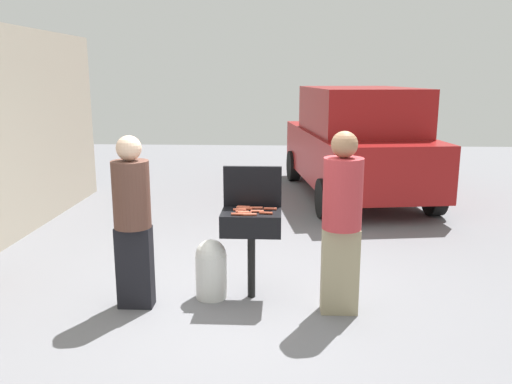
{
  "coord_description": "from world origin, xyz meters",
  "views": [
    {
      "loc": [
        0.38,
        -4.96,
        2.25
      ],
      "look_at": [
        0.1,
        0.63,
        1.0
      ],
      "focal_mm": 37.01,
      "sensor_mm": 36.0,
      "label": 1
    }
  ],
  "objects_px": {
    "hot_dog_3": "(238,214)",
    "hot_dog_5": "(243,208)",
    "person_left": "(132,216)",
    "hot_dog_6": "(242,212)",
    "propane_tank": "(211,268)",
    "hot_dog_4": "(246,209)",
    "hot_dog_0": "(240,210)",
    "hot_dog_2": "(250,215)",
    "hot_dog_9": "(270,209)",
    "hot_dog_11": "(244,207)",
    "person_right": "(342,217)",
    "hot_dog_7": "(256,208)",
    "parked_minivan": "(357,142)",
    "bbq_grill": "(251,225)",
    "hot_dog_8": "(257,211)",
    "hot_dog_1": "(245,213)",
    "hot_dog_10": "(266,213)"
  },
  "relations": [
    {
      "from": "hot_dog_0",
      "to": "person_right",
      "type": "xyz_separation_m",
      "value": [
        0.98,
        -0.32,
        0.03
      ]
    },
    {
      "from": "hot_dog_0",
      "to": "hot_dog_2",
      "type": "bearing_deg",
      "value": -57.21
    },
    {
      "from": "hot_dog_3",
      "to": "hot_dog_5",
      "type": "xyz_separation_m",
      "value": [
        0.03,
        0.25,
        0.0
      ]
    },
    {
      "from": "hot_dog_3",
      "to": "propane_tank",
      "type": "bearing_deg",
      "value": 156.95
    },
    {
      "from": "propane_tank",
      "to": "hot_dog_7",
      "type": "bearing_deg",
      "value": 16.23
    },
    {
      "from": "hot_dog_4",
      "to": "person_left",
      "type": "xyz_separation_m",
      "value": [
        -1.07,
        -0.33,
        -0.0
      ]
    },
    {
      "from": "hot_dog_1",
      "to": "hot_dog_5",
      "type": "bearing_deg",
      "value": 100.24
    },
    {
      "from": "person_left",
      "to": "hot_dog_3",
      "type": "bearing_deg",
      "value": 7.15
    },
    {
      "from": "hot_dog_0",
      "to": "person_right",
      "type": "distance_m",
      "value": 1.03
    },
    {
      "from": "hot_dog_4",
      "to": "hot_dog_11",
      "type": "height_order",
      "value": "same"
    },
    {
      "from": "hot_dog_5",
      "to": "hot_dog_6",
      "type": "xyz_separation_m",
      "value": [
        0.01,
        -0.17,
        0.0
      ]
    },
    {
      "from": "hot_dog_3",
      "to": "hot_dog_9",
      "type": "height_order",
      "value": "same"
    },
    {
      "from": "hot_dog_8",
      "to": "propane_tank",
      "type": "relative_size",
      "value": 0.21
    },
    {
      "from": "hot_dog_3",
      "to": "person_left",
      "type": "distance_m",
      "value": 1.01
    },
    {
      "from": "hot_dog_2",
      "to": "person_right",
      "type": "relative_size",
      "value": 0.07
    },
    {
      "from": "hot_dog_1",
      "to": "propane_tank",
      "type": "bearing_deg",
      "value": 169.09
    },
    {
      "from": "hot_dog_9",
      "to": "hot_dog_7",
      "type": "bearing_deg",
      "value": 169.04
    },
    {
      "from": "bbq_grill",
      "to": "hot_dog_5",
      "type": "distance_m",
      "value": 0.2
    },
    {
      "from": "parked_minivan",
      "to": "hot_dog_11",
      "type": "bearing_deg",
      "value": 60.68
    },
    {
      "from": "bbq_grill",
      "to": "parked_minivan",
      "type": "bearing_deg",
      "value": 70.37
    },
    {
      "from": "hot_dog_3",
      "to": "hot_dog_7",
      "type": "distance_m",
      "value": 0.3
    },
    {
      "from": "hot_dog_0",
      "to": "hot_dog_9",
      "type": "distance_m",
      "value": 0.31
    },
    {
      "from": "hot_dog_10",
      "to": "propane_tank",
      "type": "height_order",
      "value": "hot_dog_10"
    },
    {
      "from": "hot_dog_10",
      "to": "person_left",
      "type": "bearing_deg",
      "value": -171.9
    },
    {
      "from": "parked_minivan",
      "to": "propane_tank",
      "type": "bearing_deg",
      "value": 57.98
    },
    {
      "from": "bbq_grill",
      "to": "hot_dog_2",
      "type": "bearing_deg",
      "value": -91.21
    },
    {
      "from": "bbq_grill",
      "to": "person_left",
      "type": "xyz_separation_m",
      "value": [
        -1.13,
        -0.28,
        0.15
      ]
    },
    {
      "from": "hot_dog_5",
      "to": "hot_dog_7",
      "type": "height_order",
      "value": "same"
    },
    {
      "from": "hot_dog_8",
      "to": "propane_tank",
      "type": "height_order",
      "value": "hot_dog_8"
    },
    {
      "from": "hot_dog_2",
      "to": "hot_dog_9",
      "type": "xyz_separation_m",
      "value": [
        0.19,
        0.23,
        0.0
      ]
    },
    {
      "from": "hot_dog_2",
      "to": "person_left",
      "type": "relative_size",
      "value": 0.08
    },
    {
      "from": "hot_dog_11",
      "to": "propane_tank",
      "type": "relative_size",
      "value": 0.21
    },
    {
      "from": "hot_dog_4",
      "to": "bbq_grill",
      "type": "bearing_deg",
      "value": -41.51
    },
    {
      "from": "hot_dog_4",
      "to": "parked_minivan",
      "type": "height_order",
      "value": "parked_minivan"
    },
    {
      "from": "hot_dog_6",
      "to": "hot_dog_10",
      "type": "bearing_deg",
      "value": -6.86
    },
    {
      "from": "propane_tank",
      "to": "hot_dog_11",
      "type": "bearing_deg",
      "value": 26.8
    },
    {
      "from": "bbq_grill",
      "to": "person_right",
      "type": "bearing_deg",
      "value": -19.76
    },
    {
      "from": "hot_dog_4",
      "to": "propane_tank",
      "type": "relative_size",
      "value": 0.21
    },
    {
      "from": "hot_dog_0",
      "to": "hot_dog_7",
      "type": "relative_size",
      "value": 1.0
    },
    {
      "from": "hot_dog_0",
      "to": "hot_dog_8",
      "type": "height_order",
      "value": "same"
    },
    {
      "from": "hot_dog_8",
      "to": "hot_dog_11",
      "type": "bearing_deg",
      "value": 131.57
    },
    {
      "from": "hot_dog_8",
      "to": "hot_dog_9",
      "type": "bearing_deg",
      "value": 39.65
    },
    {
      "from": "propane_tank",
      "to": "hot_dog_4",
      "type": "bearing_deg",
      "value": 13.69
    },
    {
      "from": "hot_dog_2",
      "to": "hot_dog_6",
      "type": "distance_m",
      "value": 0.13
    },
    {
      "from": "hot_dog_2",
      "to": "propane_tank",
      "type": "relative_size",
      "value": 0.21
    },
    {
      "from": "hot_dog_3",
      "to": "hot_dog_11",
      "type": "relative_size",
      "value": 1.0
    },
    {
      "from": "hot_dog_1",
      "to": "hot_dog_2",
      "type": "height_order",
      "value": "same"
    },
    {
      "from": "propane_tank",
      "to": "person_right",
      "type": "height_order",
      "value": "person_right"
    },
    {
      "from": "hot_dog_3",
      "to": "propane_tank",
      "type": "relative_size",
      "value": 0.21
    },
    {
      "from": "hot_dog_1",
      "to": "hot_dog_4",
      "type": "distance_m",
      "value": 0.15
    }
  ]
}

